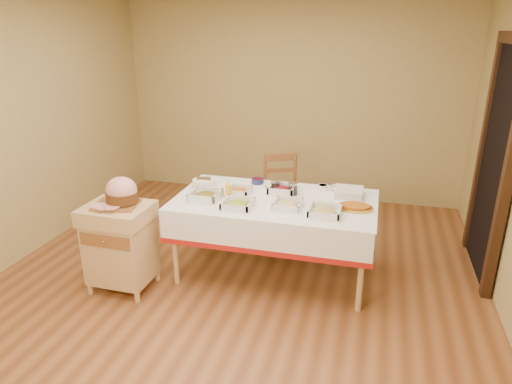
% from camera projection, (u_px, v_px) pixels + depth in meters
% --- Properties ---
extents(room_shell, '(5.00, 5.00, 5.00)m').
position_uv_depth(room_shell, '(232.00, 147.00, 3.76)').
color(room_shell, brown).
rests_on(room_shell, ground).
extents(doorway, '(0.09, 1.10, 2.20)m').
position_uv_depth(doorway, '(497.00, 160.00, 4.10)').
color(doorway, black).
rests_on(doorway, ground).
extents(dining_table, '(1.82, 1.02, 0.76)m').
position_uv_depth(dining_table, '(275.00, 216.00, 4.20)').
color(dining_table, tan).
rests_on(dining_table, ground).
extents(butcher_cart, '(0.57, 0.48, 0.79)m').
position_uv_depth(butcher_cart, '(120.00, 242.00, 4.02)').
color(butcher_cart, tan).
rests_on(butcher_cart, ground).
extents(dining_chair, '(0.53, 0.52, 0.90)m').
position_uv_depth(dining_chair, '(282.00, 194.00, 5.11)').
color(dining_chair, brown).
rests_on(dining_chair, ground).
extents(ham_on_board, '(0.38, 0.36, 0.25)m').
position_uv_depth(ham_on_board, '(121.00, 194.00, 3.88)').
color(ham_on_board, brown).
rests_on(ham_on_board, butcher_cart).
extents(serving_dish_a, '(0.27, 0.26, 0.12)m').
position_uv_depth(serving_dish_a, '(205.00, 196.00, 4.13)').
color(serving_dish_a, silver).
rests_on(serving_dish_a, dining_table).
extents(serving_dish_b, '(0.25, 0.25, 0.10)m').
position_uv_depth(serving_dish_b, '(238.00, 204.00, 3.94)').
color(serving_dish_b, silver).
rests_on(serving_dish_b, dining_table).
extents(serving_dish_c, '(0.24, 0.24, 0.10)m').
position_uv_depth(serving_dish_c, '(288.00, 205.00, 3.94)').
color(serving_dish_c, silver).
rests_on(serving_dish_c, dining_table).
extents(serving_dish_d, '(0.26, 0.26, 0.10)m').
position_uv_depth(serving_dish_d, '(325.00, 211.00, 3.79)').
color(serving_dish_d, silver).
rests_on(serving_dish_d, dining_table).
extents(serving_dish_e, '(0.21, 0.20, 0.10)m').
position_uv_depth(serving_dish_e, '(239.00, 191.00, 4.26)').
color(serving_dish_e, silver).
rests_on(serving_dish_e, dining_table).
extents(serving_dish_f, '(0.25, 0.24, 0.12)m').
position_uv_depth(serving_dish_f, '(282.00, 190.00, 4.28)').
color(serving_dish_f, silver).
rests_on(serving_dish_f, dining_table).
extents(small_bowl_left, '(0.11, 0.11, 0.05)m').
position_uv_depth(small_bowl_left, '(205.00, 179.00, 4.59)').
color(small_bowl_left, silver).
rests_on(small_bowl_left, dining_table).
extents(small_bowl_mid, '(0.12, 0.12, 0.05)m').
position_uv_depth(small_bowl_mid, '(258.00, 181.00, 4.55)').
color(small_bowl_mid, navy).
rests_on(small_bowl_mid, dining_table).
extents(small_bowl_right, '(0.10, 0.10, 0.05)m').
position_uv_depth(small_bowl_right, '(323.00, 187.00, 4.37)').
color(small_bowl_right, silver).
rests_on(small_bowl_right, dining_table).
extents(bowl_white_imported, '(0.19, 0.19, 0.03)m').
position_uv_depth(bowl_white_imported, '(271.00, 185.00, 4.45)').
color(bowl_white_imported, silver).
rests_on(bowl_white_imported, dining_table).
extents(bowl_small_imported, '(0.17, 0.17, 0.04)m').
position_uv_depth(bowl_small_imported, '(338.00, 188.00, 4.36)').
color(bowl_small_imported, silver).
rests_on(bowl_small_imported, dining_table).
extents(preserve_jar_left, '(0.09, 0.09, 0.11)m').
position_uv_depth(preserve_jar_left, '(275.00, 186.00, 4.33)').
color(preserve_jar_left, silver).
rests_on(preserve_jar_left, dining_table).
extents(preserve_jar_right, '(0.09, 0.09, 0.11)m').
position_uv_depth(preserve_jar_right, '(293.00, 189.00, 4.24)').
color(preserve_jar_right, silver).
rests_on(preserve_jar_right, dining_table).
extents(mustard_bottle, '(0.05, 0.05, 0.16)m').
position_uv_depth(mustard_bottle, '(228.00, 191.00, 4.14)').
color(mustard_bottle, yellow).
rests_on(mustard_bottle, dining_table).
extents(bread_basket, '(0.22, 0.22, 0.10)m').
position_uv_depth(bread_basket, '(204.00, 183.00, 4.43)').
color(bread_basket, white).
rests_on(bread_basket, dining_table).
extents(plate_stack, '(0.25, 0.25, 0.08)m').
position_uv_depth(plate_stack, '(349.00, 193.00, 4.20)').
color(plate_stack, silver).
rests_on(plate_stack, dining_table).
extents(brass_platter, '(0.30, 0.22, 0.04)m').
position_uv_depth(brass_platter, '(355.00, 207.00, 3.92)').
color(brass_platter, '#B78B33').
rests_on(brass_platter, dining_table).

